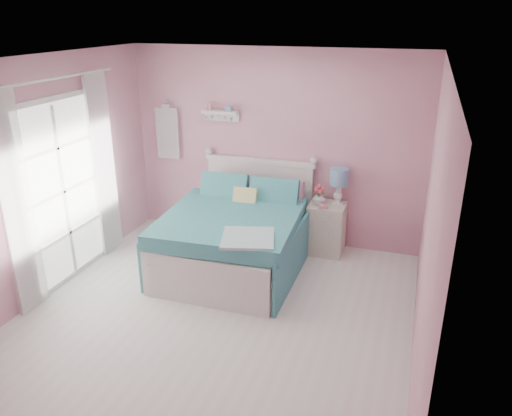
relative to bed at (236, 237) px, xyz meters
The scene contains 13 objects.
floor 1.33m from the bed, 81.72° to the right, with size 4.50×4.50×0.00m, color silver.
room_shell 1.74m from the bed, 81.72° to the right, with size 4.50×4.50×4.50m.
bed is the anchor object (origin of this frame).
nightstand 1.24m from the bed, 37.16° to the left, with size 0.47×0.46×0.67m.
table_lamp 1.51m from the bed, 36.65° to the left, with size 0.24×0.24×0.48m.
vase 1.19m from the bed, 40.20° to the left, with size 0.16×0.16×0.17m, color silver.
teacup 1.17m from the bed, 31.50° to the left, with size 0.10×0.10×0.08m, color pink.
roses 1.23m from the bed, 40.11° to the left, with size 0.14×0.11×0.12m.
wall_shelf 1.72m from the bed, 120.52° to the left, with size 0.50×0.15×0.25m.
hanging_dress 1.93m from the bed, 145.87° to the left, with size 0.34×0.03×0.72m, color white.
french_door 2.09m from the bed, 154.49° to the right, with size 0.04×1.32×2.16m.
curtain_near 2.49m from the bed, 137.42° to the right, with size 0.04×0.40×2.32m, color white.
curtain_far 1.91m from the bed, behind, with size 0.04×0.40×2.32m, color white.
Camera 1 is at (1.83, -4.00, 3.00)m, focal length 35.00 mm.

